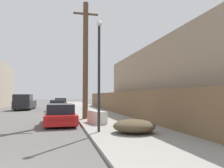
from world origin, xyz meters
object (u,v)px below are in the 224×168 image
at_px(pedestrian, 86,102).
at_px(car_parked_far, 60,103).
at_px(street_lamp, 99,67).
at_px(brush_pile, 134,126).
at_px(parked_sports_car_red, 60,115).
at_px(discarded_fridge, 97,117).
at_px(pickup_truck, 25,102).
at_px(utility_pole, 85,59).
at_px(car_parked_mid, 58,106).

bearing_deg(pedestrian, car_parked_far, 118.70).
bearing_deg(street_lamp, brush_pile, -22.73).
bearing_deg(car_parked_far, parked_sports_car_red, -91.27).
bearing_deg(discarded_fridge, brush_pile, -85.47).
relative_size(discarded_fridge, pickup_truck, 0.35).
height_order(pickup_truck, pedestrian, pickup_truck).
xyz_separation_m(discarded_fridge, street_lamp, (-0.43, -3.11, 2.56)).
xyz_separation_m(parked_sports_car_red, utility_pole, (1.73, 1.92, 3.84)).
height_order(utility_pole, pedestrian, utility_pole).
xyz_separation_m(discarded_fridge, parked_sports_car_red, (-2.12, 0.82, 0.09)).
bearing_deg(car_parked_far, street_lamp, -87.04).
distance_m(car_parked_far, pedestrian, 6.34).
bearing_deg(brush_pile, pickup_truck, 110.67).
xyz_separation_m(parked_sports_car_red, car_parked_mid, (-0.28, 12.54, 0.03)).
height_order(discarded_fridge, utility_pole, utility_pole).
bearing_deg(pickup_truck, utility_pole, 116.64).
xyz_separation_m(pickup_truck, brush_pile, (7.44, -19.73, -0.53)).
bearing_deg(car_parked_mid, utility_pole, -77.89).
distance_m(parked_sports_car_red, pickup_truck, 15.79).
distance_m(pickup_truck, pedestrian, 7.56).
relative_size(parked_sports_car_red, utility_pole, 0.54).
height_order(car_parked_far, pickup_truck, pickup_truck).
xyz_separation_m(car_parked_far, brush_pile, (3.12, -23.59, -0.25)).
height_order(car_parked_far, utility_pole, utility_pole).
xyz_separation_m(discarded_fridge, pedestrian, (0.96, 14.32, 0.48)).
bearing_deg(car_parked_far, car_parked_mid, -93.99).
distance_m(car_parked_mid, utility_pole, 11.46).
bearing_deg(brush_pile, pedestrian, 90.24).
bearing_deg(car_parked_mid, pedestrian, 17.32).
bearing_deg(car_parked_far, pickup_truck, -139.39).
relative_size(brush_pile, pedestrian, 1.13).
height_order(pickup_truck, brush_pile, pickup_truck).
bearing_deg(car_parked_mid, parked_sports_car_red, -87.33).
bearing_deg(car_parked_mid, discarded_fridge, -78.43).
height_order(discarded_fridge, brush_pile, discarded_fridge).
bearing_deg(discarded_fridge, utility_pole, 87.09).
distance_m(parked_sports_car_red, brush_pile, 5.53).
relative_size(car_parked_far, pedestrian, 2.71).
bearing_deg(parked_sports_car_red, brush_pile, -56.58).
bearing_deg(parked_sports_car_red, pedestrian, 75.77).
height_order(car_parked_mid, pedestrian, pedestrian).
bearing_deg(pickup_truck, pedestrian, 169.32).
height_order(discarded_fridge, car_parked_mid, car_parked_mid).
relative_size(car_parked_far, pickup_truck, 0.81).
bearing_deg(pickup_truck, discarded_fridge, 114.05).
xyz_separation_m(parked_sports_car_red, pedestrian, (3.08, 13.50, 0.40)).
relative_size(street_lamp, brush_pile, 2.72).
xyz_separation_m(car_parked_mid, street_lamp, (1.97, -16.46, 2.45)).
xyz_separation_m(car_parked_mid, car_parked_far, (0.32, 6.51, 0.07)).
relative_size(pickup_truck, street_lamp, 1.09).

